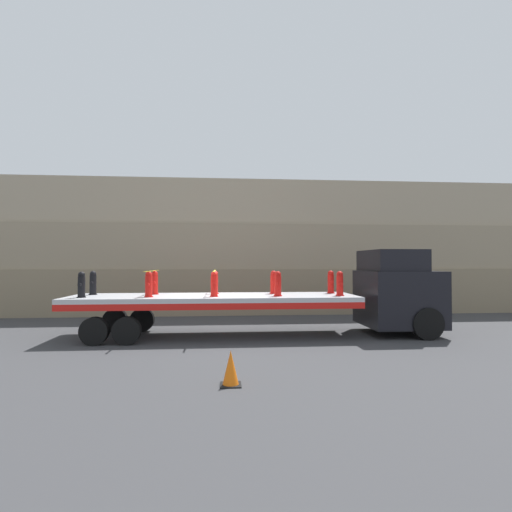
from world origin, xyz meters
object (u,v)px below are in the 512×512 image
at_px(fire_hydrant_red_far_3, 273,282).
at_px(traffic_cone, 231,368).
at_px(fire_hydrant_red_near_1, 149,285).
at_px(fire_hydrant_red_near_3, 278,284).
at_px(flatbed_trailer, 198,303).
at_px(fire_hydrant_red_far_4, 331,282).
at_px(fire_hydrant_red_near_2, 214,284).
at_px(fire_hydrant_red_near_4, 340,284).
at_px(fire_hydrant_red_far_1, 155,283).
at_px(fire_hydrant_black_far_0, 93,283).
at_px(fire_hydrant_red_far_2, 215,283).
at_px(truck_cab, 400,291).
at_px(fire_hydrant_black_near_0, 81,285).

height_order(fire_hydrant_red_far_3, traffic_cone, fire_hydrant_red_far_3).
distance_m(fire_hydrant_red_near_1, fire_hydrant_red_near_3, 4.17).
xyz_separation_m(flatbed_trailer, fire_hydrant_red_far_4, (4.72, 0.56, 0.64)).
bearing_deg(fire_hydrant_red_near_2, traffic_cone, -84.87).
bearing_deg(fire_hydrant_red_near_2, fire_hydrant_red_near_4, 0.00).
height_order(fire_hydrant_red_far_1, fire_hydrant_red_far_4, same).
relative_size(flatbed_trailer, fire_hydrant_red_far_4, 11.62).
distance_m(flatbed_trailer, fire_hydrant_black_far_0, 3.72).
bearing_deg(fire_hydrant_red_near_2, fire_hydrant_red_far_2, 90.00).
relative_size(fire_hydrant_red_near_2, fire_hydrant_red_far_3, 1.00).
height_order(fire_hydrant_red_near_4, traffic_cone, fire_hydrant_red_near_4).
bearing_deg(fire_hydrant_red_near_1, flatbed_trailer, 20.06).
height_order(fire_hydrant_red_far_3, fire_hydrant_red_far_4, same).
bearing_deg(traffic_cone, flatbed_trailer, 100.31).
relative_size(fire_hydrant_red_near_3, fire_hydrant_red_far_4, 1.00).
height_order(fire_hydrant_red_far_1, traffic_cone, fire_hydrant_red_far_1).
xyz_separation_m(fire_hydrant_red_far_2, fire_hydrant_red_near_3, (2.09, -1.12, 0.00)).
xyz_separation_m(fire_hydrant_red_near_1, fire_hydrant_red_near_2, (2.09, 0.00, 0.00)).
xyz_separation_m(flatbed_trailer, fire_hydrant_red_far_3, (2.64, 0.56, 0.64)).
bearing_deg(fire_hydrant_red_near_2, flatbed_trailer, 134.68).
bearing_deg(truck_cab, fire_hydrant_red_near_1, -176.27).
height_order(fire_hydrant_red_far_1, fire_hydrant_red_far_2, same).
xyz_separation_m(fire_hydrant_red_far_1, fire_hydrant_red_near_2, (2.09, -1.12, 0.00)).
relative_size(fire_hydrant_black_far_0, traffic_cone, 1.16).
bearing_deg(fire_hydrant_red_near_2, fire_hydrant_red_far_4, 15.02).
bearing_deg(fire_hydrant_red_near_1, fire_hydrant_red_near_3, 0.00).
relative_size(truck_cab, fire_hydrant_red_far_4, 3.57).
bearing_deg(fire_hydrant_black_far_0, fire_hydrant_red_near_4, -7.64).
height_order(truck_cab, flatbed_trailer, truck_cab).
relative_size(fire_hydrant_red_near_2, fire_hydrant_red_far_4, 1.00).
height_order(fire_hydrant_black_near_0, fire_hydrant_red_far_4, same).
relative_size(fire_hydrant_red_near_1, fire_hydrant_red_near_4, 1.00).
height_order(fire_hydrant_black_far_0, traffic_cone, fire_hydrant_black_far_0).
bearing_deg(fire_hydrant_black_near_0, traffic_cone, -46.77).
xyz_separation_m(truck_cab, fire_hydrant_red_far_4, (-2.33, 0.56, 0.30)).
height_order(flatbed_trailer, fire_hydrant_red_near_3, fire_hydrant_red_near_3).
distance_m(truck_cab, flatbed_trailer, 7.06).
bearing_deg(fire_hydrant_black_near_0, flatbed_trailer, 8.79).
bearing_deg(fire_hydrant_red_near_4, truck_cab, 13.52).
height_order(flatbed_trailer, fire_hydrant_red_far_2, fire_hydrant_red_far_2).
distance_m(fire_hydrant_black_near_0, fire_hydrant_red_far_2, 4.32).
relative_size(truck_cab, fire_hydrant_red_far_1, 3.57).
relative_size(fire_hydrant_red_near_1, fire_hydrant_red_near_3, 1.00).
relative_size(fire_hydrant_black_near_0, traffic_cone, 1.16).
bearing_deg(fire_hydrant_red_near_3, fire_hydrant_red_near_1, 180.00).
bearing_deg(fire_hydrant_red_far_1, fire_hydrant_black_near_0, -151.79).
bearing_deg(truck_cab, fire_hydrant_red_near_2, -175.08).
relative_size(fire_hydrant_red_near_4, traffic_cone, 1.16).
distance_m(flatbed_trailer, fire_hydrant_red_far_4, 4.80).
distance_m(fire_hydrant_red_near_3, fire_hydrant_red_near_4, 2.09).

